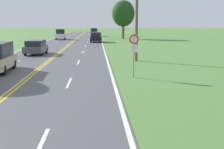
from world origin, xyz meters
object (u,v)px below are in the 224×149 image
object	(u,v)px
car_dark_grey_hatchback_mid_near	(36,47)
car_white_suv_receding	(61,34)
car_black_suv_mid_far	(96,37)
traffic_sign	(134,45)
tree_behind_sign	(123,14)
car_dark_green_suv_distant	(94,32)

from	to	relation	value
car_dark_grey_hatchback_mid_near	car_white_suv_receding	bearing A→B (deg)	2.97
car_black_suv_mid_far	traffic_sign	bearing A→B (deg)	4.30
car_black_suv_mid_far	car_white_suv_receding	world-z (taller)	car_white_suv_receding
car_white_suv_receding	tree_behind_sign	bearing A→B (deg)	-83.24
car_dark_grey_hatchback_mid_near	car_black_suv_mid_far	xyz separation A→B (m)	(6.18, 20.59, 0.12)
traffic_sign	car_white_suv_receding	xyz separation A→B (m)	(-9.16, 43.72, -0.89)
car_black_suv_mid_far	car_dark_green_suv_distant	size ratio (longest dim) A/B	1.01
tree_behind_sign	car_black_suv_mid_far	world-z (taller)	tree_behind_sign
tree_behind_sign	car_dark_green_suv_distant	size ratio (longest dim) A/B	1.70
car_dark_grey_hatchback_mid_near	car_dark_green_suv_distant	world-z (taller)	car_dark_green_suv_distant
tree_behind_sign	car_dark_grey_hatchback_mid_near	bearing A→B (deg)	-110.44
car_black_suv_mid_far	car_dark_green_suv_distant	xyz separation A→B (m)	(-0.50, 24.49, 0.11)
tree_behind_sign	car_dark_grey_hatchback_mid_near	world-z (taller)	tree_behind_sign
tree_behind_sign	car_dark_grey_hatchback_mid_near	size ratio (longest dim) A/B	1.84
car_white_suv_receding	car_dark_green_suv_distant	xyz separation A→B (m)	(6.41, 15.72, -0.05)
car_dark_grey_hatchback_mid_near	car_dark_green_suv_distant	distance (m)	45.44
car_white_suv_receding	car_dark_green_suv_distant	size ratio (longest dim) A/B	1.00
traffic_sign	car_dark_green_suv_distant	size ratio (longest dim) A/B	0.57
car_black_suv_mid_far	car_white_suv_receding	distance (m)	11.18
car_dark_green_suv_distant	tree_behind_sign	bearing A→B (deg)	22.42
traffic_sign	car_dark_grey_hatchback_mid_near	xyz separation A→B (m)	(-8.42, 14.36, -1.17)
tree_behind_sign	car_white_suv_receding	world-z (taller)	tree_behind_sign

